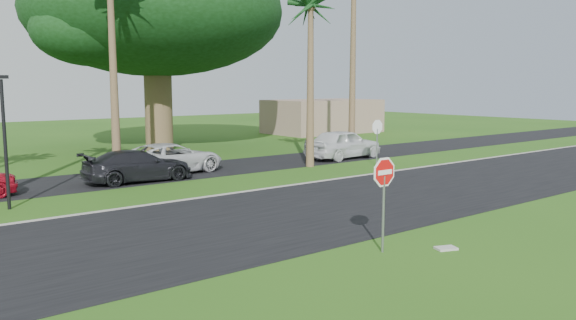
% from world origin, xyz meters
% --- Properties ---
extents(ground, '(120.00, 120.00, 0.00)m').
position_xyz_m(ground, '(0.00, 0.00, 0.00)').
color(ground, '#265214').
rests_on(ground, ground).
extents(road, '(120.00, 8.00, 0.02)m').
position_xyz_m(road, '(0.00, 2.00, 0.01)').
color(road, black).
rests_on(road, ground).
extents(parking_strip, '(120.00, 5.00, 0.02)m').
position_xyz_m(parking_strip, '(0.00, 12.50, 0.01)').
color(parking_strip, black).
rests_on(parking_strip, ground).
extents(curb, '(120.00, 0.12, 0.06)m').
position_xyz_m(curb, '(0.00, 6.05, 0.03)').
color(curb, gray).
rests_on(curb, ground).
extents(stop_sign_near, '(1.05, 0.07, 2.62)m').
position_xyz_m(stop_sign_near, '(0.50, -3.00, 1.77)').
color(stop_sign_near, gray).
rests_on(stop_sign_near, ground).
extents(stop_sign_far, '(1.05, 0.07, 2.62)m').
position_xyz_m(stop_sign_far, '(12.00, 8.00, 1.77)').
color(stop_sign_far, gray).
rests_on(stop_sign_far, ground).
extents(palm_right_near, '(5.00, 5.00, 9.50)m').
position_xyz_m(palm_right_near, '(9.00, 10.00, 8.19)').
color(palm_right_near, brown).
rests_on(palm_right_near, ground).
extents(canopy_tree, '(16.50, 16.50, 13.12)m').
position_xyz_m(canopy_tree, '(6.00, 22.00, 8.95)').
color(canopy_tree, brown).
rests_on(canopy_tree, ground).
extents(streetlight_right, '(0.45, 0.25, 4.64)m').
position_xyz_m(streetlight_right, '(-6.00, 8.50, 2.65)').
color(streetlight_right, black).
rests_on(streetlight_right, ground).
extents(building_far, '(10.00, 6.00, 3.00)m').
position_xyz_m(building_far, '(24.00, 26.00, 1.50)').
color(building_far, gray).
rests_on(building_far, ground).
extents(car_dark, '(4.94, 2.14, 1.42)m').
position_xyz_m(car_dark, '(-0.15, 11.09, 0.71)').
color(car_dark, black).
rests_on(car_dark, ground).
extents(car_minivan, '(5.69, 3.29, 1.49)m').
position_xyz_m(car_minivan, '(2.04, 12.32, 0.75)').
color(car_minivan, silver).
rests_on(car_minivan, ground).
extents(car_pickup, '(5.22, 2.43, 1.73)m').
position_xyz_m(car_pickup, '(12.64, 11.28, 0.87)').
color(car_pickup, silver).
rests_on(car_pickup, ground).
extents(utility_slab, '(0.64, 0.53, 0.06)m').
position_xyz_m(utility_slab, '(2.00, -3.87, 0.03)').
color(utility_slab, '#A4A49C').
rests_on(utility_slab, ground).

